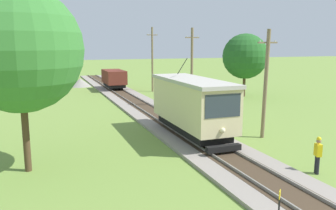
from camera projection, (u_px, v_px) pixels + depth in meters
The scene contains 10 objects.
red_tram at pixel (192, 104), 21.89m from camera, with size 2.60×8.54×4.79m.
freight_car at pixel (114, 78), 44.97m from camera, with size 2.40×5.20×2.31m.
utility_pole_near_tram at pixel (266, 83), 21.63m from camera, with size 1.40×0.42×6.90m.
utility_pole_mid at pixel (192, 67), 32.07m from camera, with size 1.40×0.26×7.47m.
utility_pole_far at pixel (152, 59), 43.24m from camera, with size 1.40×0.28×8.07m.
trackside_signal_marker at pixel (279, 205), 11.50m from camera, with size 0.21×0.21×1.18m.
gravel_pile at pixel (80, 82), 48.96m from camera, with size 3.06×3.06×1.17m, color gray.
track_worker at pixel (318, 153), 15.91m from camera, with size 0.35×0.44×1.78m.
tree_left_near at pixel (245, 56), 39.15m from camera, with size 5.14×5.14×7.18m.
tree_right_near at pixel (20, 50), 15.45m from camera, with size 5.74×5.74×8.60m.
Camera 1 is at (-8.88, -5.63, 5.97)m, focal length 36.78 mm.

